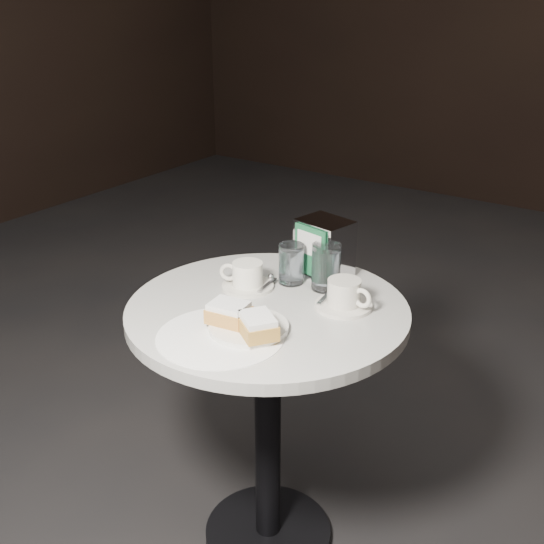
{
  "coord_description": "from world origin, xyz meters",
  "views": [
    {
      "loc": [
        0.86,
        -1.24,
        1.49
      ],
      "look_at": [
        0.0,
        0.02,
        0.83
      ],
      "focal_mm": 45.0,
      "sensor_mm": 36.0,
      "label": 1
    }
  ],
  "objects_px": {
    "cafe_table": "(268,375)",
    "water_glass_left": "(291,264)",
    "coffee_cup_right": "(344,296)",
    "water_glass_right": "(326,267)",
    "napkin_dispenser": "(324,248)",
    "beignet_plate": "(246,323)",
    "coffee_cup_left": "(247,277)"
  },
  "relations": [
    {
      "from": "cafe_table",
      "to": "water_glass_left",
      "type": "xyz_separation_m",
      "value": [
        -0.03,
        0.15,
        0.25
      ]
    },
    {
      "from": "coffee_cup_right",
      "to": "water_glass_right",
      "type": "distance_m",
      "value": 0.12
    },
    {
      "from": "cafe_table",
      "to": "water_glass_right",
      "type": "height_order",
      "value": "water_glass_right"
    },
    {
      "from": "coffee_cup_right",
      "to": "napkin_dispenser",
      "type": "distance_m",
      "value": 0.21
    },
    {
      "from": "cafe_table",
      "to": "water_glass_left",
      "type": "bearing_deg",
      "value": 100.95
    },
    {
      "from": "cafe_table",
      "to": "beignet_plate",
      "type": "xyz_separation_m",
      "value": [
        0.03,
        -0.14,
        0.22
      ]
    },
    {
      "from": "coffee_cup_right",
      "to": "water_glass_left",
      "type": "bearing_deg",
      "value": 170.64
    },
    {
      "from": "water_glass_right",
      "to": "beignet_plate",
      "type": "bearing_deg",
      "value": -95.68
    },
    {
      "from": "coffee_cup_right",
      "to": "napkin_dispenser",
      "type": "xyz_separation_m",
      "value": [
        -0.14,
        0.14,
        0.05
      ]
    },
    {
      "from": "water_glass_right",
      "to": "napkin_dispenser",
      "type": "height_order",
      "value": "napkin_dispenser"
    },
    {
      "from": "cafe_table",
      "to": "napkin_dispenser",
      "type": "relative_size",
      "value": 4.77
    },
    {
      "from": "coffee_cup_right",
      "to": "water_glass_left",
      "type": "height_order",
      "value": "water_glass_left"
    },
    {
      "from": "beignet_plate",
      "to": "water_glass_left",
      "type": "height_order",
      "value": "water_glass_left"
    },
    {
      "from": "water_glass_left",
      "to": "coffee_cup_left",
      "type": "bearing_deg",
      "value": -129.32
    },
    {
      "from": "beignet_plate",
      "to": "coffee_cup_right",
      "type": "xyz_separation_m",
      "value": [
        0.13,
        0.24,
        0.01
      ]
    },
    {
      "from": "cafe_table",
      "to": "water_glass_right",
      "type": "relative_size",
      "value": 6.12
    },
    {
      "from": "cafe_table",
      "to": "beignet_plate",
      "type": "height_order",
      "value": "beignet_plate"
    },
    {
      "from": "beignet_plate",
      "to": "coffee_cup_right",
      "type": "height_order",
      "value": "coffee_cup_right"
    },
    {
      "from": "water_glass_right",
      "to": "napkin_dispenser",
      "type": "bearing_deg",
      "value": 124.29
    },
    {
      "from": "napkin_dispenser",
      "to": "water_glass_left",
      "type": "bearing_deg",
      "value": -104.51
    },
    {
      "from": "water_glass_left",
      "to": "napkin_dispenser",
      "type": "relative_size",
      "value": 0.69
    },
    {
      "from": "beignet_plate",
      "to": "coffee_cup_left",
      "type": "bearing_deg",
      "value": 125.41
    },
    {
      "from": "napkin_dispenser",
      "to": "coffee_cup_left",
      "type": "bearing_deg",
      "value": -111.43
    },
    {
      "from": "coffee_cup_left",
      "to": "water_glass_right",
      "type": "height_order",
      "value": "water_glass_right"
    },
    {
      "from": "coffee_cup_left",
      "to": "water_glass_left",
      "type": "bearing_deg",
      "value": 27.49
    },
    {
      "from": "coffee_cup_left",
      "to": "water_glass_right",
      "type": "bearing_deg",
      "value": 10.22
    },
    {
      "from": "water_glass_left",
      "to": "napkin_dispenser",
      "type": "height_order",
      "value": "napkin_dispenser"
    },
    {
      "from": "coffee_cup_right",
      "to": "water_glass_right",
      "type": "bearing_deg",
      "value": 148.97
    },
    {
      "from": "beignet_plate",
      "to": "coffee_cup_right",
      "type": "relative_size",
      "value": 1.38
    },
    {
      "from": "beignet_plate",
      "to": "napkin_dispenser",
      "type": "relative_size",
      "value": 1.38
    },
    {
      "from": "coffee_cup_left",
      "to": "coffee_cup_right",
      "type": "distance_m",
      "value": 0.27
    },
    {
      "from": "beignet_plate",
      "to": "coffee_cup_left",
      "type": "xyz_separation_m",
      "value": [
        -0.14,
        0.2,
        0.01
      ]
    }
  ]
}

